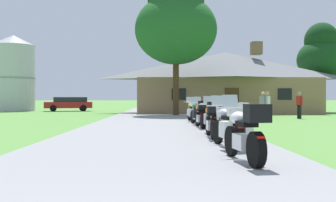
{
  "coord_description": "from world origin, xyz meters",
  "views": [
    {
      "loc": [
        0.24,
        -1.58,
        1.28
      ],
      "look_at": [
        0.5,
        15.84,
        1.17
      ],
      "focal_mm": 43.27,
      "sensor_mm": 36.0,
      "label": 1
    }
  ],
  "objects_px": {
    "motorcycle_green_sixth_in_row": "(198,113)",
    "bystander_gray_shirt_by_tree": "(263,104)",
    "metal_silo_distant": "(13,73)",
    "tree_by_lodge_front": "(176,20)",
    "bystander_red_shirt_near_lodge": "(299,104)",
    "bystander_white_shirt_beside_signpost": "(267,104)",
    "parked_red_suv_far_left": "(69,103)",
    "motorcycle_white_nearest_to_camera": "(245,133)",
    "motorcycle_orange_third_in_row": "(212,120)",
    "motorcycle_orange_fifth_in_row": "(201,114)",
    "motorcycle_silver_second_in_row": "(230,126)",
    "motorcycle_yellow_farthest_in_row": "(193,111)",
    "motorcycle_blue_fourth_in_row": "(213,117)",
    "tree_right_of_lodge": "(321,54)"
  },
  "relations": [
    {
      "from": "motorcycle_green_sixth_in_row",
      "to": "bystander_gray_shirt_by_tree",
      "type": "height_order",
      "value": "bystander_gray_shirt_by_tree"
    },
    {
      "from": "motorcycle_green_sixth_in_row",
      "to": "metal_silo_distant",
      "type": "relative_size",
      "value": 0.27
    },
    {
      "from": "metal_silo_distant",
      "to": "tree_by_lodge_front",
      "type": "bearing_deg",
      "value": -36.12
    },
    {
      "from": "bystander_red_shirt_near_lodge",
      "to": "tree_by_lodge_front",
      "type": "relative_size",
      "value": 0.15
    },
    {
      "from": "bystander_white_shirt_beside_signpost",
      "to": "parked_red_suv_far_left",
      "type": "distance_m",
      "value": 22.67
    },
    {
      "from": "motorcycle_green_sixth_in_row",
      "to": "parked_red_suv_far_left",
      "type": "bearing_deg",
      "value": 107.18
    },
    {
      "from": "motorcycle_white_nearest_to_camera",
      "to": "motorcycle_orange_third_in_row",
      "type": "bearing_deg",
      "value": 82.69
    },
    {
      "from": "motorcycle_orange_fifth_in_row",
      "to": "motorcycle_silver_second_in_row",
      "type": "bearing_deg",
      "value": -93.49
    },
    {
      "from": "motorcycle_orange_third_in_row",
      "to": "motorcycle_orange_fifth_in_row",
      "type": "height_order",
      "value": "same"
    },
    {
      "from": "bystander_gray_shirt_by_tree",
      "to": "tree_by_lodge_front",
      "type": "distance_m",
      "value": 9.84
    },
    {
      "from": "motorcycle_white_nearest_to_camera",
      "to": "motorcycle_orange_fifth_in_row",
      "type": "bearing_deg",
      "value": 82.02
    },
    {
      "from": "motorcycle_white_nearest_to_camera",
      "to": "parked_red_suv_far_left",
      "type": "xyz_separation_m",
      "value": [
        -10.86,
        32.73,
        0.16
      ]
    },
    {
      "from": "motorcycle_yellow_farthest_in_row",
      "to": "motorcycle_white_nearest_to_camera",
      "type": "bearing_deg",
      "value": -97.41
    },
    {
      "from": "tree_by_lodge_front",
      "to": "metal_silo_distant",
      "type": "relative_size",
      "value": 1.42
    },
    {
      "from": "motorcycle_white_nearest_to_camera",
      "to": "motorcycle_yellow_farthest_in_row",
      "type": "relative_size",
      "value": 1.0
    },
    {
      "from": "bystander_red_shirt_near_lodge",
      "to": "metal_silo_distant",
      "type": "relative_size",
      "value": 0.22
    },
    {
      "from": "motorcycle_silver_second_in_row",
      "to": "metal_silo_distant",
      "type": "bearing_deg",
      "value": 108.19
    },
    {
      "from": "motorcycle_yellow_farthest_in_row",
      "to": "bystander_white_shirt_beside_signpost",
      "type": "bearing_deg",
      "value": 20.4
    },
    {
      "from": "motorcycle_orange_fifth_in_row",
      "to": "metal_silo_distant",
      "type": "bearing_deg",
      "value": 120.3
    },
    {
      "from": "motorcycle_orange_fifth_in_row",
      "to": "motorcycle_yellow_farthest_in_row",
      "type": "relative_size",
      "value": 1.0
    },
    {
      "from": "motorcycle_silver_second_in_row",
      "to": "tree_by_lodge_front",
      "type": "height_order",
      "value": "tree_by_lodge_front"
    },
    {
      "from": "motorcycle_orange_third_in_row",
      "to": "bystander_white_shirt_beside_signpost",
      "type": "bearing_deg",
      "value": 67.4
    },
    {
      "from": "motorcycle_blue_fourth_in_row",
      "to": "tree_by_lodge_front",
      "type": "distance_m",
      "value": 16.27
    },
    {
      "from": "motorcycle_blue_fourth_in_row",
      "to": "metal_silo_distant",
      "type": "xyz_separation_m",
      "value": [
        -16.89,
        26.68,
        3.24
      ]
    },
    {
      "from": "motorcycle_white_nearest_to_camera",
      "to": "motorcycle_orange_fifth_in_row",
      "type": "distance_m",
      "value": 9.12
    },
    {
      "from": "motorcycle_yellow_farthest_in_row",
      "to": "tree_right_of_lodge",
      "type": "bearing_deg",
      "value": 42.87
    },
    {
      "from": "motorcycle_green_sixth_in_row",
      "to": "motorcycle_yellow_farthest_in_row",
      "type": "xyz_separation_m",
      "value": [
        -0.05,
        2.52,
        0.0
      ]
    },
    {
      "from": "tree_by_lodge_front",
      "to": "metal_silo_distant",
      "type": "xyz_separation_m",
      "value": [
        -16.08,
        11.73,
        -3.15
      ]
    },
    {
      "from": "motorcycle_white_nearest_to_camera",
      "to": "metal_silo_distant",
      "type": "distance_m",
      "value": 37.61
    },
    {
      "from": "bystander_red_shirt_near_lodge",
      "to": "tree_by_lodge_front",
      "type": "distance_m",
      "value": 10.59
    },
    {
      "from": "motorcycle_yellow_farthest_in_row",
      "to": "parked_red_suv_far_left",
      "type": "relative_size",
      "value": 0.42
    },
    {
      "from": "motorcycle_orange_fifth_in_row",
      "to": "motorcycle_yellow_farthest_in_row",
      "type": "bearing_deg",
      "value": 85.69
    },
    {
      "from": "bystander_white_shirt_beside_signpost",
      "to": "metal_silo_distant",
      "type": "distance_m",
      "value": 27.64
    },
    {
      "from": "motorcycle_silver_second_in_row",
      "to": "motorcycle_orange_fifth_in_row",
      "type": "relative_size",
      "value": 0.99
    },
    {
      "from": "motorcycle_silver_second_in_row",
      "to": "motorcycle_green_sixth_in_row",
      "type": "height_order",
      "value": "same"
    },
    {
      "from": "bystander_white_shirt_beside_signpost",
      "to": "motorcycle_silver_second_in_row",
      "type": "bearing_deg",
      "value": -163.67
    },
    {
      "from": "motorcycle_orange_third_in_row",
      "to": "metal_silo_distant",
      "type": "height_order",
      "value": "metal_silo_distant"
    },
    {
      "from": "motorcycle_silver_second_in_row",
      "to": "bystander_white_shirt_beside_signpost",
      "type": "bearing_deg",
      "value": 61.91
    },
    {
      "from": "bystander_white_shirt_beside_signpost",
      "to": "bystander_gray_shirt_by_tree",
      "type": "xyz_separation_m",
      "value": [
        -0.35,
        -0.37,
        -0.02
      ]
    },
    {
      "from": "bystander_white_shirt_beside_signpost",
      "to": "metal_silo_distant",
      "type": "relative_size",
      "value": 0.22
    },
    {
      "from": "bystander_white_shirt_beside_signpost",
      "to": "parked_red_suv_far_left",
      "type": "xyz_separation_m",
      "value": [
        -15.52,
        16.53,
        -0.17
      ]
    },
    {
      "from": "motorcycle_orange_third_in_row",
      "to": "tree_by_lodge_front",
      "type": "distance_m",
      "value": 18.15
    },
    {
      "from": "motorcycle_white_nearest_to_camera",
      "to": "parked_red_suv_far_left",
      "type": "height_order",
      "value": "parked_red_suv_far_left"
    },
    {
      "from": "motorcycle_orange_third_in_row",
      "to": "tree_by_lodge_front",
      "type": "bearing_deg",
      "value": 91.68
    },
    {
      "from": "motorcycle_orange_third_in_row",
      "to": "metal_silo_distant",
      "type": "distance_m",
      "value": 33.33
    },
    {
      "from": "bystander_gray_shirt_by_tree",
      "to": "tree_right_of_lodge",
      "type": "bearing_deg",
      "value": -66.44
    },
    {
      "from": "motorcycle_yellow_farthest_in_row",
      "to": "metal_silo_distant",
      "type": "distance_m",
      "value": 26.09
    },
    {
      "from": "motorcycle_silver_second_in_row",
      "to": "motorcycle_orange_third_in_row",
      "type": "height_order",
      "value": "same"
    },
    {
      "from": "motorcycle_yellow_farthest_in_row",
      "to": "tree_by_lodge_front",
      "type": "height_order",
      "value": "tree_by_lodge_front"
    },
    {
      "from": "motorcycle_blue_fourth_in_row",
      "to": "motorcycle_orange_fifth_in_row",
      "type": "bearing_deg",
      "value": 93.98
    }
  ]
}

